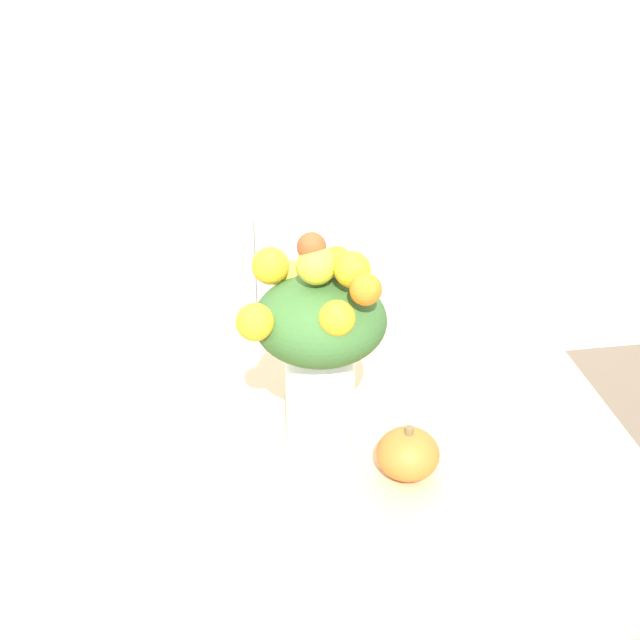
{
  "coord_description": "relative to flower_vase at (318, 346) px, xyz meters",
  "views": [
    {
      "loc": [
        -0.15,
        -1.32,
        1.74
      ],
      "look_at": [
        0.06,
        -0.01,
        1.0
      ],
      "focal_mm": 50.0,
      "sensor_mm": 36.0,
      "label": 1
    }
  ],
  "objects": [
    {
      "name": "dining_table",
      "position": [
        -0.06,
        0.01,
        -0.32
      ],
      "size": [
        1.3,
        1.03,
        0.72
      ],
      "color": "#D1B284",
      "rests_on": "ground_plane"
    },
    {
      "name": "flower_vase",
      "position": [
        0.0,
        0.0,
        0.0
      ],
      "size": [
        0.26,
        0.25,
        0.44
      ],
      "color": "silver",
      "rests_on": "dining_table"
    },
    {
      "name": "pumpkin",
      "position": [
        0.15,
        -0.09,
        -0.18
      ],
      "size": [
        0.11,
        0.11,
        0.1
      ],
      "color": "orange",
      "rests_on": "dining_table"
    },
    {
      "name": "dining_chair_near_window",
      "position": [
        -0.24,
        0.86,
        -0.43
      ],
      "size": [
        0.47,
        0.47,
        1.02
      ],
      "rotation": [
        0.0,
        0.0,
        -0.12
      ],
      "color": "silver",
      "rests_on": "ground_plane"
    }
  ]
}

